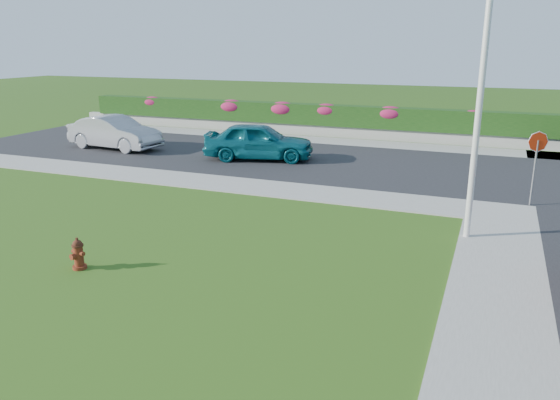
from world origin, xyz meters
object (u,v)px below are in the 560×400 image
at_px(fire_hydrant, 78,254).
at_px(sedan_silver, 115,133).
at_px(sedan_teal, 259,141).
at_px(utility_pole, 479,107).
at_px(stop_sign, 537,152).

relative_size(fire_hydrant, sedan_silver, 0.16).
relative_size(sedan_teal, sedan_silver, 1.00).
distance_m(sedan_teal, utility_pole, 11.73).
xyz_separation_m(fire_hydrant, sedan_teal, (-1.07, 12.39, 0.49)).
distance_m(utility_pole, stop_sign, 4.43).
relative_size(utility_pole, stop_sign, 2.89).
distance_m(sedan_silver, stop_sign, 18.36).
distance_m(sedan_teal, stop_sign, 11.23).
height_order(sedan_teal, utility_pole, utility_pole).
bearing_deg(stop_sign, utility_pole, -116.32).
xyz_separation_m(sedan_teal, stop_sign, (10.71, -3.24, 0.90)).
bearing_deg(sedan_teal, utility_pole, -142.75).
height_order(fire_hydrant, sedan_silver, sedan_silver).
height_order(sedan_silver, utility_pole, utility_pole).
xyz_separation_m(utility_pole, stop_sign, (1.65, 3.75, -1.67)).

